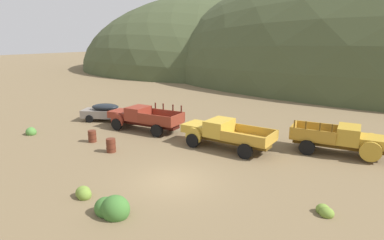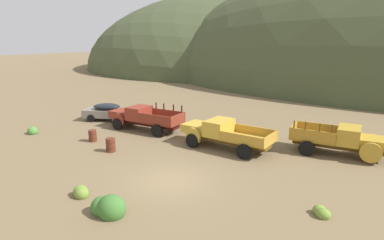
{
  "view_description": "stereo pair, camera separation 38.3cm",
  "coord_description": "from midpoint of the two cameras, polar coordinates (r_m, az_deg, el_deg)",
  "views": [
    {
      "loc": [
        7.74,
        -13.23,
        7.07
      ],
      "look_at": [
        -2.29,
        6.85,
        1.48
      ],
      "focal_mm": 29.93,
      "sensor_mm": 36.0,
      "label": 1
    },
    {
      "loc": [
        8.08,
        -13.05,
        7.07
      ],
      "look_at": [
        -2.29,
        6.85,
        1.48
      ],
      "focal_mm": 29.93,
      "sensor_mm": 36.0,
      "label": 2
    }
  ],
  "objects": [
    {
      "name": "oil_drum_by_truck",
      "position": [
        21.54,
        -14.73,
        -4.39
      ],
      "size": [
        0.64,
        0.64,
        0.91
      ],
      "color": "#5B2819",
      "rests_on": "ground"
    },
    {
      "name": "truck_mustard",
      "position": [
        22.3,
        25.23,
        -3.15
      ],
      "size": [
        5.83,
        2.48,
        2.16
      ],
      "rotation": [
        0.0,
        0.0,
        -0.02
      ],
      "color": "#593D12",
      "rests_on": "ground"
    },
    {
      "name": "car_primer_gray",
      "position": [
        29.81,
        -14.75,
        1.4
      ],
      "size": [
        5.2,
        3.19,
        1.57
      ],
      "rotation": [
        0.0,
        0.0,
        0.34
      ],
      "color": "slate",
      "rests_on": "ground"
    },
    {
      "name": "bush_back_edge",
      "position": [
        14.89,
        21.88,
        -14.87
      ],
      "size": [
        0.76,
        0.75,
        0.49
      ],
      "color": "olive",
      "rests_on": "ground"
    },
    {
      "name": "bush_front_right",
      "position": [
        16.08,
        -19.41,
        -12.27
      ],
      "size": [
        0.88,
        0.75,
        0.65
      ],
      "color": "olive",
      "rests_on": "ground"
    },
    {
      "name": "oil_drum_spare",
      "position": [
        24.04,
        -17.79,
        -2.77
      ],
      "size": [
        0.6,
        0.6,
        0.84
      ],
      "color": "#5B2819",
      "rests_on": "ground"
    },
    {
      "name": "ground_plane",
      "position": [
        16.89,
        -4.16,
        -10.81
      ],
      "size": [
        300.0,
        300.0,
        0.0
      ],
      "primitive_type": "plane",
      "color": "brown"
    },
    {
      "name": "truck_faded_yellow",
      "position": [
        21.77,
        4.54,
        -2.27
      ],
      "size": [
        6.54,
        3.19,
        1.89
      ],
      "rotation": [
        0.0,
        0.0,
        3.01
      ],
      "color": "brown",
      "rests_on": "ground"
    },
    {
      "name": "bush_lone_scrub",
      "position": [
        14.24,
        -14.75,
        -15.0
      ],
      "size": [
        1.62,
        1.22,
        1.17
      ],
      "color": "#3D702D",
      "rests_on": "ground"
    },
    {
      "name": "truck_rust_red",
      "position": [
        26.28,
        -9.73,
        0.42
      ],
      "size": [
        6.49,
        2.53,
        2.16
      ],
      "rotation": [
        0.0,
        0.0,
        3.1
      ],
      "color": "#42140D",
      "rests_on": "ground"
    },
    {
      "name": "hill_far_left",
      "position": [
        96.23,
        7.07,
        9.66
      ],
      "size": [
        79.98,
        87.27,
        40.32
      ],
      "primitive_type": "ellipsoid",
      "color": "#424C2D",
      "rests_on": "ground"
    },
    {
      "name": "bush_between_trucks",
      "position": [
        27.83,
        -27.1,
        -1.91
      ],
      "size": [
        0.93,
        0.83,
        0.73
      ],
      "color": "#4C8438",
      "rests_on": "ground"
    }
  ]
}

